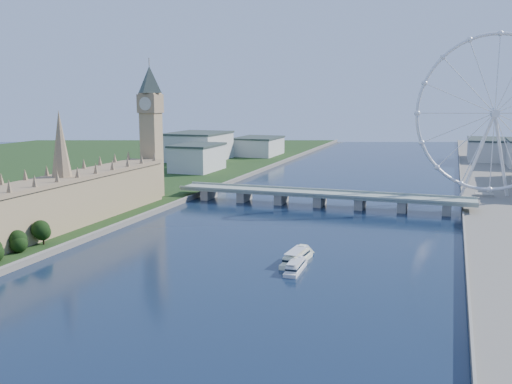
% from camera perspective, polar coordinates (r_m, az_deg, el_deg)
% --- Properties ---
extents(parliament_range, '(24.00, 200.00, 70.00)m').
position_cam_1_polar(parliament_range, '(361.18, -18.69, -0.88)').
color(parliament_range, tan).
rests_on(parliament_range, ground).
extents(big_ben, '(20.02, 20.02, 110.00)m').
position_cam_1_polar(big_ben, '(445.98, -10.49, 7.61)').
color(big_ben, tan).
rests_on(big_ben, ground).
extents(westminster_bridge, '(220.00, 22.00, 9.50)m').
position_cam_1_polar(westminster_bridge, '(426.83, 6.41, -0.48)').
color(westminster_bridge, gray).
rests_on(westminster_bridge, ground).
extents(london_eye, '(113.60, 39.12, 124.30)m').
position_cam_1_polar(london_eye, '(466.44, 22.76, 7.22)').
color(london_eye, silver).
rests_on(london_eye, ground).
extents(city_skyline, '(505.00, 280.00, 32.00)m').
position_cam_1_polar(city_skyline, '(675.41, 14.57, 3.89)').
color(city_skyline, beige).
rests_on(city_skyline, ground).
extents(tour_boat_near, '(10.43, 32.06, 6.99)m').
position_cam_1_polar(tour_boat_near, '(282.96, 4.06, -7.08)').
color(tour_boat_near, '#E5E8C5').
rests_on(tour_boat_near, ground).
extents(tour_boat_far, '(7.19, 26.01, 5.67)m').
position_cam_1_polar(tour_boat_far, '(270.15, 3.95, -7.90)').
color(tour_boat_far, silver).
rests_on(tour_boat_far, ground).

